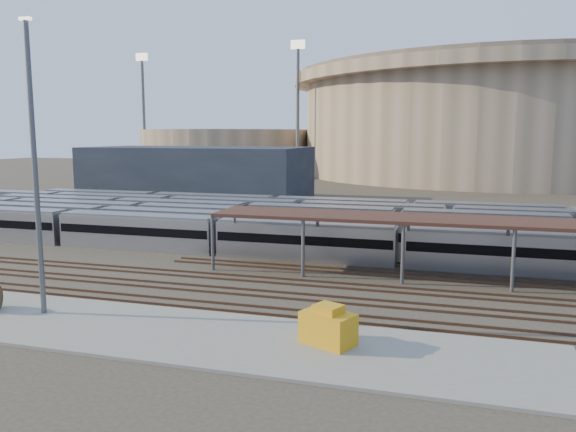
% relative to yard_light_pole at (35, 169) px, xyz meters
% --- Properties ---
extents(ground, '(420.00, 420.00, 0.00)m').
position_rel_yard_light_pole_xyz_m(ground, '(13.83, 14.07, -10.09)').
color(ground, '#383026').
rests_on(ground, ground).
extents(apron, '(50.00, 9.00, 0.20)m').
position_rel_yard_light_pole_xyz_m(apron, '(8.83, -0.93, -9.99)').
color(apron, gray).
rests_on(apron, ground).
extents(subway_trains, '(128.79, 23.90, 3.60)m').
position_rel_yard_light_pole_xyz_m(subway_trains, '(14.28, 32.57, -8.29)').
color(subway_trains, '#A9A9AE').
rests_on(subway_trains, ground).
extents(inspection_shed, '(60.30, 6.00, 5.30)m').
position_rel_yard_light_pole_xyz_m(inspection_shed, '(35.83, 18.07, -5.11)').
color(inspection_shed, '#55555A').
rests_on(inspection_shed, ground).
extents(empty_tracks, '(170.00, 9.62, 0.18)m').
position_rel_yard_light_pole_xyz_m(empty_tracks, '(13.83, 9.07, -10.00)').
color(empty_tracks, '#4C3323').
rests_on(empty_tracks, ground).
extents(stadium, '(124.00, 124.00, 32.50)m').
position_rel_yard_light_pole_xyz_m(stadium, '(38.83, 154.07, 6.38)').
color(stadium, tan).
rests_on(stadium, ground).
extents(secondary_arena, '(56.00, 56.00, 14.00)m').
position_rel_yard_light_pole_xyz_m(secondary_arena, '(-46.17, 144.07, -3.09)').
color(secondary_arena, tan).
rests_on(secondary_arena, ground).
extents(service_building, '(42.00, 20.00, 10.00)m').
position_rel_yard_light_pole_xyz_m(service_building, '(-21.17, 69.07, -5.09)').
color(service_building, '#1E232D').
rests_on(service_building, ground).
extents(floodlight_0, '(4.00, 1.00, 38.40)m').
position_rel_yard_light_pole_xyz_m(floodlight_0, '(-16.17, 124.07, 10.55)').
color(floodlight_0, '#55555A').
rests_on(floodlight_0, ground).
extents(floodlight_1, '(4.00, 1.00, 38.40)m').
position_rel_yard_light_pole_xyz_m(floodlight_1, '(-71.17, 134.07, 10.55)').
color(floodlight_1, '#55555A').
rests_on(floodlight_1, ground).
extents(floodlight_3, '(4.00, 1.00, 38.40)m').
position_rel_yard_light_pole_xyz_m(floodlight_3, '(3.83, 174.07, 10.55)').
color(floodlight_3, '#55555A').
rests_on(floodlight_3, ground).
extents(yard_light_pole, '(0.81, 0.36, 19.62)m').
position_rel_yard_light_pole_xyz_m(yard_light_pole, '(0.00, 0.00, 0.00)').
color(yard_light_pole, '#55555A').
rests_on(yard_light_pole, apron).
extents(yellow_equipment, '(3.53, 2.95, 1.89)m').
position_rel_yard_light_pole_xyz_m(yellow_equipment, '(20.07, -0.20, -8.95)').
color(yellow_equipment, orange).
rests_on(yellow_equipment, apron).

